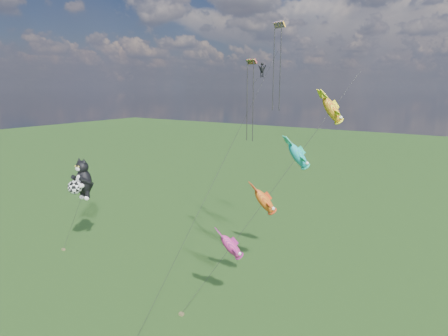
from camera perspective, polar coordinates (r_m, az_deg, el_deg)
The scene contains 4 objects.
ground at distance 45.01m, azimuth -20.32°, elevation -13.97°, with size 300.00×300.00×0.00m, color #13360D.
cat_kite_rig at distance 47.90m, azimuth -20.92°, elevation -1.73°, with size 2.71×4.08×11.07m.
fish_windsock_rig at distance 32.36m, azimuth 8.67°, elevation -1.66°, with size 10.92×11.81×20.68m.
parafoil_rig at distance 36.28m, azimuth 5.48°, elevation 13.86°, with size 4.34×17.29×25.40m.
Camera 1 is at (33.37, -23.25, 19.28)m, focal length 30.00 mm.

